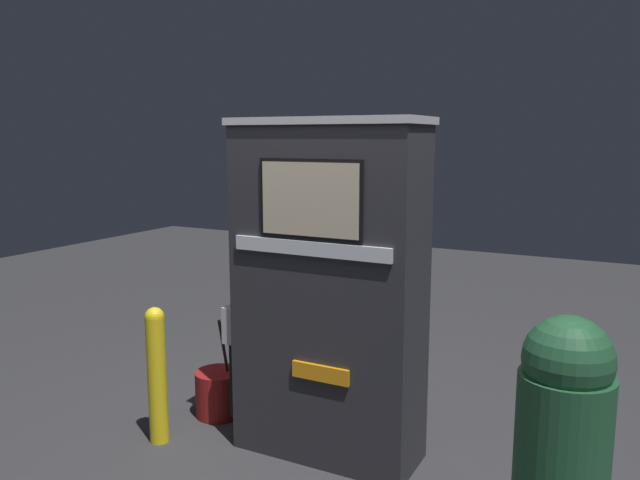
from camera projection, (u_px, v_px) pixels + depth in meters
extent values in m
plane|color=#2D2D30|center=(311.00, 468.00, 3.42)|extent=(14.00, 14.00, 0.00)
cube|color=#28282D|center=(329.00, 367.00, 3.52)|extent=(1.03, 0.42, 1.02)
cube|color=#28282D|center=(329.00, 204.00, 3.37)|extent=(1.03, 0.42, 0.84)
cube|color=#B7B7BC|center=(329.00, 121.00, 3.30)|extent=(1.06, 0.45, 0.04)
cube|color=black|center=(310.00, 199.00, 3.18)|extent=(0.59, 0.01, 0.41)
cube|color=beige|center=(309.00, 200.00, 3.17)|extent=(0.56, 0.01, 0.38)
cube|color=silver|center=(310.00, 249.00, 3.21)|extent=(0.91, 0.02, 0.08)
cube|color=orange|center=(320.00, 373.00, 3.29)|extent=(0.33, 0.02, 0.09)
cube|color=#B7B7BC|center=(237.00, 323.00, 3.67)|extent=(0.09, 0.19, 0.22)
cylinder|color=black|center=(232.00, 380.00, 3.67)|extent=(0.03, 0.03, 0.45)
cylinder|color=yellow|center=(157.00, 380.00, 3.66)|extent=(0.11, 0.11, 0.77)
sphere|color=yellow|center=(154.00, 317.00, 3.60)|extent=(0.11, 0.11, 0.11)
cylinder|color=#1E4C2D|center=(561.00, 466.00, 2.66)|extent=(0.40, 0.40, 0.82)
sphere|color=#1E4C2D|center=(568.00, 360.00, 2.58)|extent=(0.38, 0.38, 0.38)
cylinder|color=maroon|center=(219.00, 393.00, 4.06)|extent=(0.31, 0.31, 0.29)
cylinder|color=black|center=(223.00, 347.00, 3.98)|extent=(0.02, 0.10, 0.38)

